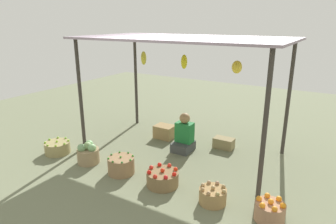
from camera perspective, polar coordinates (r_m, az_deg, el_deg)
ground_plane at (r=6.09m, az=2.57°, el=-7.31°), size 14.00×14.00×0.00m
market_stall_structure at (r=5.56m, az=2.93°, el=12.50°), size 3.86×2.11×2.23m
vendor_person at (r=5.98m, az=3.07°, el=-4.68°), size 0.36×0.44×0.78m
basket_limes at (r=6.31m, az=-20.38°, el=-6.38°), size 0.49×0.49×0.27m
basket_cabbages at (r=5.70m, az=-15.02°, el=-7.69°), size 0.40×0.40×0.41m
basket_green_chilies at (r=5.24m, az=-8.95°, el=-10.04°), size 0.45×0.45×0.32m
basket_red_tomatoes at (r=4.84m, az=-1.05°, el=-12.53°), size 0.51×0.51×0.29m
basket_potatoes at (r=4.48m, az=8.55°, el=-15.51°), size 0.39×0.39×0.27m
basket_oranges at (r=4.31m, az=18.89°, el=-17.49°), size 0.39×0.39×0.32m
wooden_crate_near_vendor at (r=6.65m, az=-0.65°, el=-3.78°), size 0.42×0.33×0.29m
wooden_crate_stacked_rear at (r=6.25m, az=10.62°, el=-5.86°), size 0.40×0.25×0.22m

